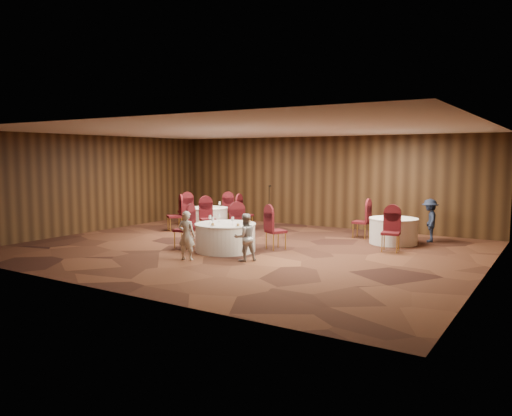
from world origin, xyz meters
The scene contains 15 objects.
ground centered at (0.00, 0.00, 0.00)m, with size 12.00×12.00×0.00m, color black.
room_shell centered at (0.00, 0.00, 1.96)m, with size 12.00×12.00×12.00m.
table_main centered at (-0.23, -0.64, 0.38)m, with size 1.61×1.61×0.74m.
table_left centered at (-3.12, 2.38, 0.38)m, with size 1.35×1.35×0.74m.
table_right centered at (3.19, 2.87, 0.38)m, with size 1.38×1.38×0.74m.
chairs_main centered at (-0.49, 0.01, 0.50)m, with size 2.91×2.02×1.00m.
chairs_left centered at (-3.13, 2.41, 0.50)m, with size 3.12×3.00×1.00m.
chairs_right centered at (2.77, 2.48, 0.50)m, with size 2.00×2.24×1.00m.
tabletop_main centered at (-0.08, -0.73, 0.84)m, with size 1.13×1.10×0.22m.
tabletop_left centered at (-3.12, 2.38, 0.82)m, with size 0.86×0.81×0.22m.
tabletop_right centered at (3.41, 2.64, 0.90)m, with size 0.08×0.08×0.22m.
mic_stand centered at (-1.74, 4.17, 0.41)m, with size 0.24×0.24×1.46m.
woman_a centered at (-0.37, -2.05, 0.60)m, with size 0.44×0.29×1.20m, color silver.
woman_b centered at (0.89, -1.40, 0.57)m, with size 0.56×0.44×1.15m, color #ABABB0.
man_c centered at (4.00, 3.71, 0.63)m, with size 0.82×0.47×1.27m, color #161E32.
Camera 1 is at (7.41, -11.24, 2.52)m, focal length 35.00 mm.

